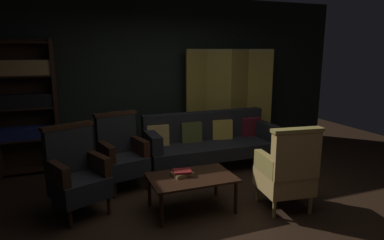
% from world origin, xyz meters
% --- Properties ---
extents(ground_plane, '(10.00, 10.00, 0.00)m').
position_xyz_m(ground_plane, '(0.00, 0.00, 0.00)').
color(ground_plane, black).
extents(back_wall, '(7.20, 0.10, 2.80)m').
position_xyz_m(back_wall, '(0.00, 2.45, 1.40)').
color(back_wall, black).
rests_on(back_wall, ground_plane).
extents(folding_screen, '(1.66, 0.38, 1.90)m').
position_xyz_m(folding_screen, '(1.25, 2.15, 0.99)').
color(folding_screen, '#B29338').
rests_on(folding_screen, ground_plane).
extents(bookshelf, '(0.90, 0.32, 2.05)m').
position_xyz_m(bookshelf, '(-2.15, 2.19, 1.08)').
color(bookshelf, black).
rests_on(bookshelf, ground_plane).
extents(velvet_couch, '(2.12, 0.78, 0.88)m').
position_xyz_m(velvet_couch, '(0.55, 1.46, 0.46)').
color(velvet_couch, black).
rests_on(velvet_couch, ground_plane).
extents(coffee_table, '(1.00, 0.64, 0.42)m').
position_xyz_m(coffee_table, '(-0.26, 0.13, 0.37)').
color(coffee_table, black).
rests_on(coffee_table, ground_plane).
extents(armchair_gilt_accent, '(0.65, 0.64, 1.04)m').
position_xyz_m(armchair_gilt_accent, '(0.79, -0.27, 0.49)').
color(armchair_gilt_accent, tan).
rests_on(armchair_gilt_accent, ground_plane).
extents(armchair_wing_left, '(0.75, 0.75, 1.04)m').
position_xyz_m(armchair_wing_left, '(-1.53, 0.55, 0.49)').
color(armchair_wing_left, black).
rests_on(armchair_wing_left, ground_plane).
extents(armchair_wing_right, '(0.70, 0.69, 1.04)m').
position_xyz_m(armchair_wing_right, '(-0.92, 1.12, 0.49)').
color(armchair_wing_right, black).
rests_on(armchair_wing_right, ground_plane).
extents(book_tan_leather, '(0.26, 0.22, 0.04)m').
position_xyz_m(book_tan_leather, '(-0.35, 0.20, 0.44)').
color(book_tan_leather, '#9E7A47').
rests_on(book_tan_leather, coffee_table).
extents(book_red_leather, '(0.24, 0.21, 0.03)m').
position_xyz_m(book_red_leather, '(-0.35, 0.20, 0.47)').
color(book_red_leather, maroon).
rests_on(book_red_leather, book_tan_leather).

